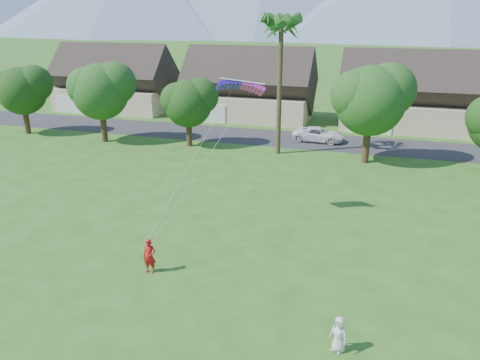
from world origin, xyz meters
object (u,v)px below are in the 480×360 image
at_px(watcher, 339,334).
at_px(parafoil_kite, 241,85).
at_px(parked_car, 319,135).
at_px(kite_flyer, 150,256).

height_order(watcher, parafoil_kite, parafoil_kite).
height_order(watcher, parked_car, watcher).
relative_size(watcher, parafoil_kite, 0.50).
distance_m(kite_flyer, parked_car, 28.85).
bearing_deg(watcher, parked_car, 128.91).
distance_m(watcher, parked_car, 32.10).
height_order(kite_flyer, watcher, kite_flyer).
bearing_deg(kite_flyer, parafoil_kite, 65.80).
xyz_separation_m(kite_flyer, parafoil_kite, (2.31, 8.09, 7.54)).
bearing_deg(watcher, parafoil_kite, 152.76).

